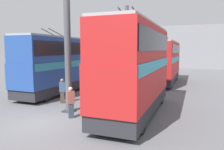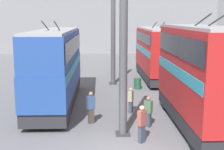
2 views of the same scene
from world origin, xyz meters
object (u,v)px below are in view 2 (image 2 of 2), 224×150
bus_left_far (155,50)px  person_by_right_row (91,107)px  person_aisle_midway (131,100)px  bus_left_near (199,71)px  bus_right_far (56,63)px  person_by_left_row (148,111)px  person_aisle_foreground (142,123)px  oil_drum (138,84)px

bus_left_far → person_by_right_row: (-12.66, 5.72, -1.80)m
bus_left_far → person_aisle_midway: bus_left_far is taller
bus_left_near → bus_left_far: size_ratio=0.91×
bus_left_near → bus_right_far: bearing=60.4°
person_by_right_row → person_aisle_midway: bearing=-81.1°
person_aisle_midway → person_by_left_row: 2.64m
person_aisle_midway → person_aisle_foreground: bearing=111.8°
bus_right_far → person_by_right_row: (-3.93, -2.43, -1.88)m
bus_left_near → person_by_right_row: 6.14m
person_by_right_row → person_by_left_row: bearing=-131.5°
bus_left_near → person_aisle_midway: (2.58, 3.34, -2.23)m
bus_left_near → person_aisle_midway: bearing=52.2°
bus_right_far → person_aisle_foreground: bearing=-144.1°
person_by_right_row → person_aisle_foreground: (-2.82, -2.45, -0.00)m
person_by_right_row → person_aisle_midway: person_by_right_row is taller
bus_left_near → oil_drum: 9.78m
person_aisle_midway → person_by_left_row: (-2.54, -0.70, 0.06)m
bus_left_far → person_aisle_foreground: 15.92m
bus_left_far → person_aisle_foreground: size_ratio=5.62×
person_by_left_row → oil_drum: person_by_left_row is taller
oil_drum → bus_left_near: bearing=-166.9°
bus_right_far → person_by_right_row: 4.99m
person_aisle_midway → person_aisle_foreground: (-4.69, -0.07, 0.13)m
person_by_right_row → bus_left_near: bearing=-126.4°
bus_left_near → person_by_left_row: 3.42m
person_aisle_midway → person_aisle_foreground: person_aisle_foreground is taller
person_aisle_foreground → oil_drum: (11.29, -1.14, -0.52)m
bus_right_far → oil_drum: bearing=-52.9°
bus_left_near → person_by_left_row: bearing=89.1°
bus_left_near → person_aisle_foreground: 4.42m
bus_left_far → person_by_right_row: size_ratio=5.61×
bus_left_far → person_by_left_row: 13.71m
bus_right_far → person_aisle_midway: size_ratio=6.98×
person_by_left_row → person_aisle_foreground: size_ratio=0.93×
person_aisle_foreground → bus_left_near: bearing=-99.2°
person_aisle_midway → person_aisle_foreground: size_ratio=0.88×
person_aisle_midway → oil_drum: bearing=-79.3°
person_by_left_row → oil_drum: (9.14, -0.51, -0.45)m
oil_drum → person_by_left_row: bearing=176.8°
person_aisle_midway → bus_left_far: bearing=-86.2°
person_by_right_row → bus_left_far: bearing=-53.7°
person_by_left_row → oil_drum: 9.16m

